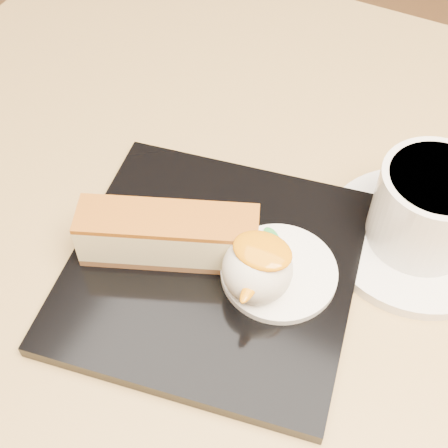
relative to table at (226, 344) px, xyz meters
The scene contains 9 objects.
table is the anchor object (origin of this frame).
dessert_plate 0.16m from the table, 92.91° to the right, with size 0.22×0.22×0.01m, color black.
cheesecake 0.19m from the table, 143.63° to the right, with size 0.14×0.09×0.04m.
cream_smear 0.18m from the table, ahead, with size 0.09×0.09×0.01m, color white.
ice_cream_scoop 0.20m from the table, 34.34° to the right, with size 0.05×0.05×0.05m, color white.
mango_sauce 0.22m from the table, 31.00° to the right, with size 0.04×0.03×0.01m, color orange.
mint_sprig 0.18m from the table, 43.57° to the left, with size 0.04×0.03×0.00m.
saucer 0.22m from the table, 31.51° to the left, with size 0.15×0.15×0.01m, color white.
coffee_cup 0.26m from the table, 31.15° to the left, with size 0.11×0.09×0.07m.
Camera 1 is at (0.13, -0.27, 1.13)m, focal length 50.00 mm.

